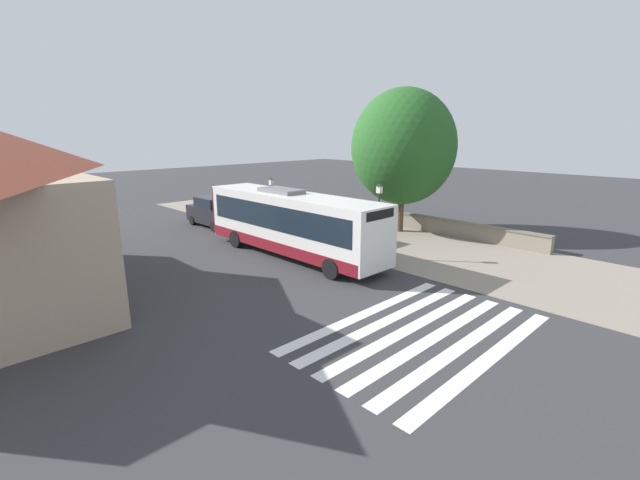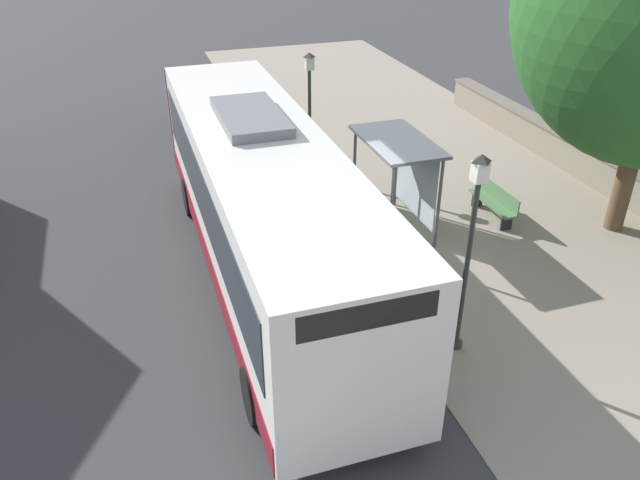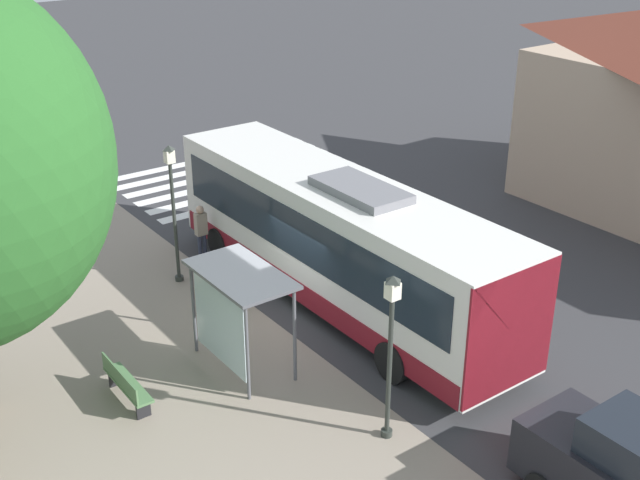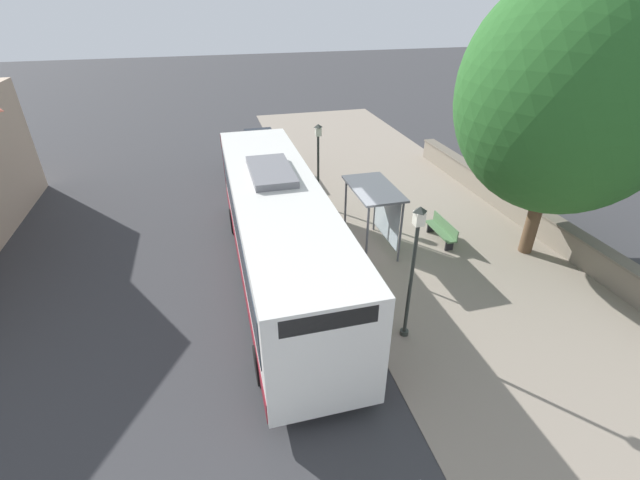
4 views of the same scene
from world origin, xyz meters
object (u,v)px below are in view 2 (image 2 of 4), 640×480
bus_shelter (402,156)px  street_lamp_far (470,241)px  street_lamp_near (310,104)px  bench (494,202)px  pedestrian (422,342)px  parked_car_behind_bus (221,104)px  bus (263,203)px

bus_shelter → street_lamp_far: size_ratio=0.68×
bus_shelter → street_lamp_near: street_lamp_near is taller
bench → pedestrian: bearing=48.0°
parked_car_behind_bus → street_lamp_near: bearing=111.9°
street_lamp_near → street_lamp_far: size_ratio=0.92×
pedestrian → bench: size_ratio=0.97×
bench → parked_car_behind_bus: 10.60m
bus → bench: size_ratio=6.56×
bus → pedestrian: size_ratio=6.76×
street_lamp_near → parked_car_behind_bus: (1.87, -4.64, -1.22)m
pedestrian → street_lamp_near: (-0.94, -9.59, 1.19)m
pedestrian → street_lamp_far: street_lamp_far is taller
bus_shelter → pedestrian: bus_shelter is taller
pedestrian → bench: pedestrian is taller
bus → parked_car_behind_bus: 9.88m
bus_shelter → pedestrian: 6.05m
bus → pedestrian: (-1.71, 4.42, -0.84)m
bus_shelter → pedestrian: bearing=69.5°
pedestrian → parked_car_behind_bus: size_ratio=0.39×
bus → street_lamp_near: street_lamp_near is taller
pedestrian → parked_car_behind_bus: (0.93, -14.23, -0.03)m
pedestrian → parked_car_behind_bus: parked_car_behind_bus is taller
bus → pedestrian: bus is taller
pedestrian → bus: bearing=-68.8°
parked_car_behind_bus → street_lamp_far: bearing=99.0°
bus → street_lamp_near: size_ratio=3.20×
parked_car_behind_bus → bus_shelter: bearing=109.3°
bench → street_lamp_far: street_lamp_far is taller
bench → street_lamp_far: bearing=51.6°
pedestrian → street_lamp_far: 1.98m
bus → pedestrian: 4.82m
street_lamp_near → parked_car_behind_bus: size_ratio=0.82×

